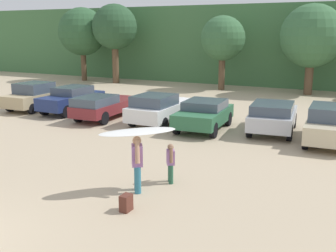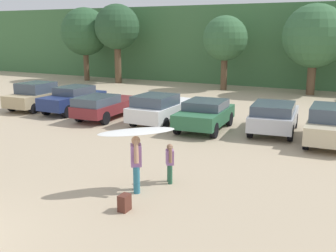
# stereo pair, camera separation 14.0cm
# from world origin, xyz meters

# --- Properties ---
(hillside_ridge) EXTENTS (108.00, 12.00, 6.83)m
(hillside_ridge) POSITION_xyz_m (0.00, 35.44, 3.42)
(hillside_ridge) COLOR #427042
(hillside_ridge) RESTS_ON ground_plane
(tree_far_right) EXTENTS (4.41, 4.41, 6.77)m
(tree_far_right) POSITION_xyz_m (-16.37, 26.49, 4.54)
(tree_far_right) COLOR brown
(tree_far_right) RESTS_ON ground_plane
(tree_right) EXTENTS (3.98, 3.98, 6.97)m
(tree_right) POSITION_xyz_m (-12.60, 26.27, 4.92)
(tree_right) COLOR brown
(tree_right) RESTS_ON ground_plane
(tree_center) EXTENTS (3.51, 3.51, 5.83)m
(tree_center) POSITION_xyz_m (-2.57, 26.44, 4.03)
(tree_center) COLOR brown
(tree_center) RESTS_ON ground_plane
(tree_center_left) EXTENTS (4.59, 4.59, 6.57)m
(tree_center_left) POSITION_xyz_m (4.07, 26.81, 4.25)
(tree_center_left) COLOR brown
(tree_center_left) RESTS_ON ground_plane
(parked_car_tan) EXTENTS (1.97, 4.30, 1.62)m
(parked_car_tan) POSITION_xyz_m (-9.80, 13.49, 0.81)
(parked_car_tan) COLOR tan
(parked_car_tan) RESTS_ON ground_plane
(parked_car_navy) EXTENTS (1.81, 4.22, 1.49)m
(parked_car_navy) POSITION_xyz_m (-7.21, 13.63, 0.80)
(parked_car_navy) COLOR navy
(parked_car_navy) RESTS_ON ground_plane
(parked_car_maroon) EXTENTS (1.94, 4.74, 1.34)m
(parked_car_maroon) POSITION_xyz_m (-4.45, 12.97, 0.73)
(parked_car_maroon) COLOR maroon
(parked_car_maroon) RESTS_ON ground_plane
(parked_car_white) EXTENTS (1.95, 4.45, 1.54)m
(parked_car_white) POSITION_xyz_m (-1.27, 13.36, 0.79)
(parked_car_white) COLOR white
(parked_car_white) RESTS_ON ground_plane
(parked_car_forest_green) EXTENTS (2.23, 4.06, 1.40)m
(parked_car_forest_green) POSITION_xyz_m (1.27, 13.06, 0.76)
(parked_car_forest_green) COLOR #2D6642
(parked_car_forest_green) RESTS_ON ground_plane
(parked_car_silver) EXTENTS (2.35, 4.22, 1.46)m
(parked_car_silver) POSITION_xyz_m (4.37, 13.86, 0.81)
(parked_car_silver) COLOR silver
(parked_car_silver) RESTS_ON ground_plane
(parked_car_champagne) EXTENTS (2.01, 4.13, 1.60)m
(parked_car_champagne) POSITION_xyz_m (6.92, 13.15, 0.83)
(parked_car_champagne) COLOR beige
(parked_car_champagne) RESTS_ON ground_plane
(person_adult) EXTENTS (0.52, 0.70, 1.69)m
(person_adult) POSITION_xyz_m (2.43, 4.92, 0.95)
(person_adult) COLOR teal
(person_adult) RESTS_ON ground_plane
(person_child) EXTENTS (0.39, 0.50, 1.25)m
(person_child) POSITION_xyz_m (2.98, 6.01, 0.71)
(person_child) COLOR #26593F
(person_child) RESTS_ON ground_plane
(surfboard_white) EXTENTS (2.05, 2.12, 0.13)m
(surfboard_white) POSITION_xyz_m (2.43, 4.98, 1.81)
(surfboard_white) COLOR white
(backpack_dropped) EXTENTS (0.24, 0.34, 0.45)m
(backpack_dropped) POSITION_xyz_m (2.85, 3.62, 0.22)
(backpack_dropped) COLOR #592D23
(backpack_dropped) RESTS_ON ground_plane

